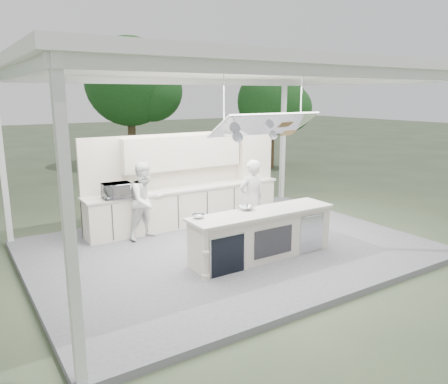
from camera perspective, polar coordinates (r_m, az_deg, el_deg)
ground at (r=9.49m, az=0.61°, el=-7.72°), size 90.00×90.00×0.00m
stage_deck at (r=9.47m, az=0.61°, el=-7.38°), size 8.00×6.00×0.12m
tent at (r=8.89m, az=0.73°, el=15.29°), size 8.20×6.20×3.86m
demo_island at (r=8.69m, az=4.92°, el=-5.55°), size 3.10×0.79×0.95m
back_counter at (r=10.87m, az=-4.89°, el=-1.79°), size 5.08×0.72×0.95m
back_wall_unit at (r=11.07m, az=-3.47°, el=3.66°), size 5.05×0.48×2.25m
tree_cluster at (r=17.84m, az=-17.74°, el=12.04°), size 19.55×9.40×5.85m
head_chef at (r=9.85m, az=3.60°, el=-0.86°), size 0.65×0.43×1.77m
sous_chef at (r=9.86m, az=-10.19°, el=-1.11°), size 0.99×0.86×1.74m
toaster_oven at (r=9.85m, az=-13.87°, el=0.17°), size 0.63×0.45×0.33m
bowl_large at (r=8.64m, az=2.94°, el=-2.10°), size 0.33×0.33×0.07m
bowl_small at (r=8.07m, az=-3.38°, el=-3.16°), size 0.27×0.27×0.08m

